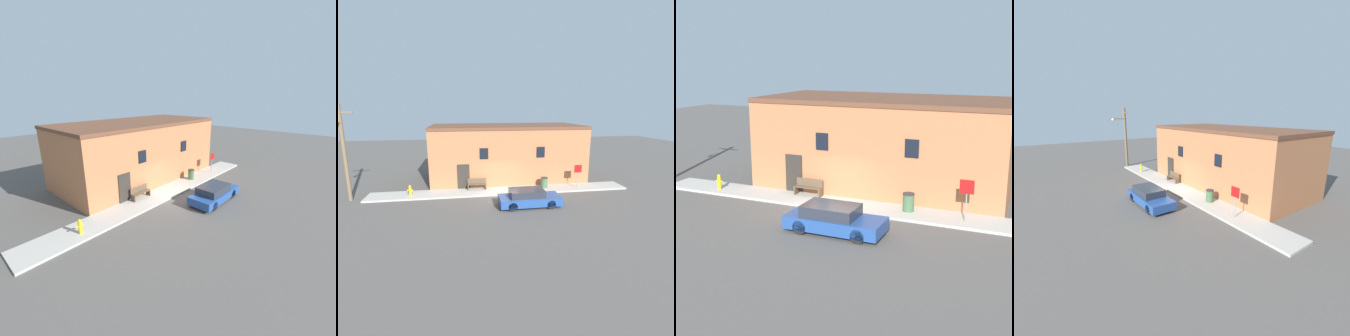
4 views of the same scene
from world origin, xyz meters
TOP-DOWN VIEW (x-y plane):
  - ground_plane at (0.00, 0.00)m, footprint 80.00×80.00m
  - sidewalk at (0.00, 1.02)m, footprint 21.09×2.05m
  - brick_building at (1.06, 5.36)m, footprint 14.02×6.75m
  - fire_hydrant at (-7.20, 0.70)m, footprint 0.44×0.21m
  - stop_sign at (6.42, 0.76)m, footprint 0.64×0.06m
  - bench at (-2.03, 1.65)m, footprint 1.55×0.44m
  - trash_bin at (3.64, 1.20)m, footprint 0.58×0.58m
  - utility_pole at (-11.50, 0.65)m, footprint 1.80×1.73m
  - parked_car at (1.37, -2.49)m, footprint 4.30×1.75m

SIDE VIEW (x-z plane):
  - ground_plane at x=0.00m, z-range 0.00..0.00m
  - sidewalk at x=0.00m, z-range 0.00..0.13m
  - fire_hydrant at x=-7.20m, z-range 0.13..1.00m
  - bench at x=-2.03m, z-range 0.12..1.02m
  - trash_bin at x=3.64m, z-range 0.13..1.03m
  - parked_car at x=1.37m, z-range -0.02..1.21m
  - stop_sign at x=6.42m, z-range 0.52..2.48m
  - brick_building at x=1.06m, z-range 0.00..5.19m
  - utility_pole at x=-11.50m, z-range 0.24..7.28m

